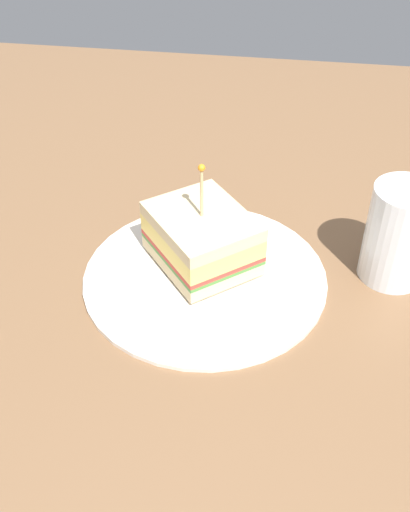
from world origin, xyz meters
TOP-DOWN VIEW (x-y plane):
  - ground_plane at (0.00, 0.00)cm, footprint 117.36×117.36cm
  - plate at (0.00, 0.00)cm, footprint 24.17×24.17cm
  - sandwich_half_center at (-0.60, 1.83)cm, footprint 12.98×13.25cm
  - drink_glass at (18.27, 3.60)cm, footprint 6.48×6.48cm

SIDE VIEW (x-z plane):
  - ground_plane at x=0.00cm, z-range -2.00..0.00cm
  - plate at x=0.00cm, z-range 0.00..0.91cm
  - sandwich_half_center at x=-0.60cm, z-range -1.89..9.22cm
  - drink_glass at x=18.27cm, z-range -0.67..9.34cm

